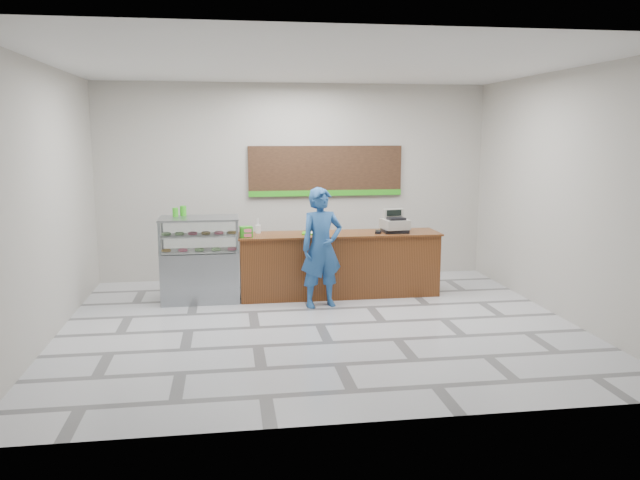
{
  "coord_description": "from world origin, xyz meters",
  "views": [
    {
      "loc": [
        -1.22,
        -8.23,
        2.61
      ],
      "look_at": [
        0.14,
        0.9,
        1.04
      ],
      "focal_mm": 35.0,
      "sensor_mm": 36.0,
      "label": 1
    }
  ],
  "objects": [
    {
      "name": "display_case",
      "position": [
        -1.67,
        1.55,
        0.68
      ],
      "size": [
        1.22,
        0.72,
        1.33
      ],
      "color": "gray",
      "rests_on": "floor"
    },
    {
      "name": "straw_cup",
      "position": [
        -0.75,
        1.75,
        1.1
      ],
      "size": [
        0.09,
        0.09,
        0.13
      ],
      "primitive_type": "cylinder",
      "color": "silver",
      "rests_on": "sales_counter"
    },
    {
      "name": "customer",
      "position": [
        0.17,
        0.94,
        0.91
      ],
      "size": [
        0.75,
        0.58,
        1.82
      ],
      "primitive_type": "imported",
      "rotation": [
        0.0,
        0.0,
        0.24
      ],
      "color": "#224E89",
      "rests_on": "floor"
    },
    {
      "name": "cash_register",
      "position": [
        1.46,
        1.51,
        1.17
      ],
      "size": [
        0.44,
        0.45,
        0.37
      ],
      "rotation": [
        0.0,
        0.0,
        0.13
      ],
      "color": "black",
      "rests_on": "sales_counter"
    },
    {
      "name": "ceiling",
      "position": [
        0.0,
        0.0,
        3.5
      ],
      "size": [
        7.0,
        7.0,
        0.0
      ],
      "primitive_type": "plane",
      "rotation": [
        3.14,
        0.0,
        0.0
      ],
      "color": "silver",
      "rests_on": "back_wall"
    },
    {
      "name": "back_wall",
      "position": [
        0.0,
        3.0,
        1.75
      ],
      "size": [
        7.0,
        0.0,
        7.0
      ],
      "primitive_type": "plane",
      "rotation": [
        1.57,
        0.0,
        0.0
      ],
      "color": "#B2ADA3",
      "rests_on": "floor"
    },
    {
      "name": "promo_box",
      "position": [
        -0.95,
        1.35,
        1.12
      ],
      "size": [
        0.2,
        0.15,
        0.17
      ],
      "primitive_type": "cube",
      "rotation": [
        0.0,
        0.0,
        0.1
      ],
      "color": "green",
      "rests_on": "sales_counter"
    },
    {
      "name": "napkin_box",
      "position": [
        -0.93,
        1.7,
        1.08
      ],
      "size": [
        0.15,
        0.15,
        0.11
      ],
      "primitive_type": "cube",
      "rotation": [
        0.0,
        0.0,
        0.23
      ],
      "color": "white",
      "rests_on": "sales_counter"
    },
    {
      "name": "donut_decal",
      "position": [
        1.44,
        1.41,
        1.03
      ],
      "size": [
        0.16,
        0.16,
        0.0
      ],
      "primitive_type": "cylinder",
      "color": "#F96588",
      "rests_on": "sales_counter"
    },
    {
      "name": "floor",
      "position": [
        0.0,
        0.0,
        0.0
      ],
      "size": [
        7.0,
        7.0,
        0.0
      ],
      "primitive_type": "plane",
      "color": "#BCBCC1",
      "rests_on": "ground"
    },
    {
      "name": "green_cup_left",
      "position": [
        -2.04,
        1.7,
        1.4
      ],
      "size": [
        0.09,
        0.09,
        0.14
      ],
      "primitive_type": "cylinder",
      "color": "green",
      "rests_on": "display_case"
    },
    {
      "name": "menu_board",
      "position": [
        0.55,
        2.96,
        1.93
      ],
      "size": [
        2.8,
        0.06,
        0.9
      ],
      "color": "black",
      "rests_on": "back_wall"
    },
    {
      "name": "card_terminal",
      "position": [
        1.17,
        1.43,
        1.05
      ],
      "size": [
        0.14,
        0.19,
        0.04
      ],
      "primitive_type": "cube",
      "rotation": [
        0.0,
        0.0,
        -0.37
      ],
      "color": "black",
      "rests_on": "sales_counter"
    },
    {
      "name": "serving_tray",
      "position": [
        0.13,
        1.56,
        1.04
      ],
      "size": [
        0.4,
        0.32,
        0.02
      ],
      "rotation": [
        0.0,
        0.0,
        -0.19
      ],
      "color": "#37B404",
      "rests_on": "sales_counter"
    },
    {
      "name": "sales_counter",
      "position": [
        0.55,
        1.55,
        0.52
      ],
      "size": [
        3.26,
        0.76,
        1.03
      ],
      "color": "brown",
      "rests_on": "floor"
    },
    {
      "name": "green_cup_right",
      "position": [
        -1.92,
        1.8,
        1.41
      ],
      "size": [
        0.1,
        0.1,
        0.16
      ],
      "primitive_type": "cylinder",
      "color": "green",
      "rests_on": "display_case"
    }
  ]
}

